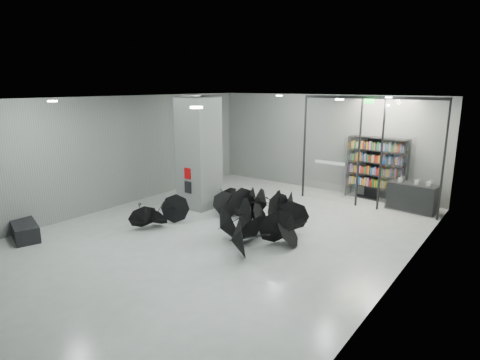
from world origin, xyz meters
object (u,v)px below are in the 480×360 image
Objects in this scene: bench at (24,230)px; umbrella_cluster at (248,219)px; column at (199,153)px; bookshelf at (376,169)px; shop_counter at (412,197)px.

umbrella_cluster reaches higher than bench.
column is 3.40m from umbrella_cluster.
bookshelf is 0.46× the size of umbrella_cluster.
bench is 12.33m from bookshelf.
shop_counter is (6.42, 4.05, -1.50)m from column.
bench is at bearing -116.31° from bookshelf.
bench is 12.68m from shop_counter.
umbrella_cluster is (-2.08, -5.67, -0.90)m from bookshelf.
bench is 0.88× the size of shop_counter.
umbrella_cluster is at bearing -102.35° from bookshelf.
shop_counter is at bearing -16.75° from bookshelf.
bookshelf reaches higher than umbrella_cluster.
bookshelf is at bearing 44.21° from column.
bookshelf is at bearing 74.05° from bench.
column is 2.42× the size of shop_counter.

